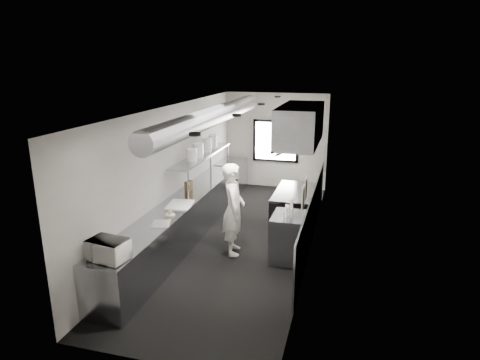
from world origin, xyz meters
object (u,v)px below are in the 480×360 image
Objects in this scene: pass_shelf at (203,156)px; line_cook at (233,209)px; microwave at (108,250)px; deli_tub_a at (118,239)px; small_plate at (170,214)px; squeeze_bottle_c at (289,210)px; squeeze_bottle_d at (287,209)px; prep_counter at (181,222)px; cutting_board at (180,205)px; plate_stack_d at (213,142)px; range at (294,211)px; plate_stack_a at (192,155)px; plate_stack_c at (207,145)px; bottle_station at (289,238)px; far_work_table at (231,176)px; plate_stack_b at (198,150)px; deli_tub_b at (120,241)px; squeeze_bottle_e at (292,205)px; squeeze_bottle_a at (283,216)px; knife_block at (189,186)px; exhaust_hood at (300,125)px; squeeze_bottle_b at (286,212)px.

pass_shelf is 2.17m from line_cook.
deli_tub_a is at bearing 116.98° from microwave.
squeeze_bottle_c reaches higher than small_plate.
squeeze_bottle_d reaches higher than deli_tub_a.
prep_counter is 0.90m from small_plate.
cutting_board is 1.88× the size of plate_stack_d.
plate_stack_a reaches higher than range.
plate_stack_d reaches higher than plate_stack_c.
cutting_board is at bearing 96.55° from microwave.
bottle_station is 1.46× the size of cutting_board.
prep_counter is 32.70× the size of squeeze_bottle_c.
squeeze_bottle_d is (-0.09, 0.13, 0.53)m from bottle_station.
far_work_table is 2.83m from plate_stack_b.
line_cook is (-1.11, 0.02, 0.46)m from bottle_station.
far_work_table is (-2.30, 3.90, 0.00)m from bottle_station.
cutting_board is at bearing -85.87° from pass_shelf.
bottle_station is at bearing 14.57° from small_plate.
plate_stack_a reaches higher than deli_tub_b.
squeeze_bottle_d is 0.23m from squeeze_bottle_e.
bottle_station is 3.16m from deli_tub_a.
plate_stack_b is 2.01× the size of squeeze_bottle_a.
deli_tub_b is (-0.06, -3.67, -0.58)m from pass_shelf.
far_work_table is at bearing 89.32° from plate_stack_b.
knife_block is 2.56m from squeeze_bottle_c.
small_plate is at bearing -85.87° from pass_shelf.
line_cook reaches higher than small_plate.
plate_stack_b reaches higher than squeeze_bottle_e.
plate_stack_c is (-0.08, 4.52, 0.67)m from microwave.
small_plate is at bearing -156.95° from squeeze_bottle_e.
line_cook is 1.11m from cutting_board.
exhaust_hood reaches higher than line_cook.
plate_stack_b is at bearing -179.45° from range.
small_plate reaches higher than prep_counter.
squeeze_bottle_c is (0.02, -1.38, -1.40)m from exhaust_hood.
line_cook is at bearing 57.01° from deli_tub_b.
squeeze_bottle_c is (-0.03, 0.02, 0.54)m from bottle_station.
deli_tub_a is 0.76× the size of squeeze_bottle_b.
pass_shelf is 0.77m from plate_stack_d.
pass_shelf is 2.91m from squeeze_bottle_c.
deli_tub_a is 0.09m from deli_tub_b.
plate_stack_c reaches higher than range.
cutting_board is 3.87× the size of squeeze_bottle_d.
knife_block is (-2.41, 0.95, 0.56)m from bottle_station.
squeeze_bottle_c is (2.31, -1.00, -0.71)m from plate_stack_a.
far_work_table is 4.53m from squeeze_bottle_c.
small_plate is 1.14× the size of squeeze_bottle_a.
pass_shelf reaches higher than squeeze_bottle_c.
pass_shelf is at bearing 149.76° from squeeze_bottle_e.
squeeze_bottle_d is (2.13, 0.14, 0.07)m from cutting_board.
squeeze_bottle_c is (2.27, -0.18, 0.54)m from prep_counter.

